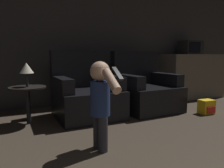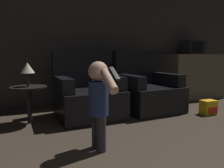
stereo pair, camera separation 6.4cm
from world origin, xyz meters
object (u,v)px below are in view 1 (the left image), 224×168
object	(u,v)px
toy_backpack	(207,107)
microwave	(190,48)
armchair_right	(145,91)
person_toddler	(100,99)
lamp	(26,69)
armchair_left	(86,95)

from	to	relation	value
toy_backpack	microwave	size ratio (longest dim) A/B	0.52
armchair_right	microwave	world-z (taller)	microwave
person_toddler	lamp	bearing A→B (deg)	20.00
microwave	lamp	distance (m)	3.41
armchair_left	microwave	distance (m)	2.68
armchair_left	armchair_right	distance (m)	1.04
microwave	lamp	world-z (taller)	microwave
toy_backpack	microwave	xyz separation A→B (m)	(0.72, 1.18, 0.98)
armchair_left	armchair_right	bearing A→B (deg)	-2.21
toy_backpack	microwave	world-z (taller)	microwave
armchair_right	microwave	size ratio (longest dim) A/B	2.26
armchair_left	lamp	distance (m)	0.93
armchair_left	toy_backpack	size ratio (longest dim) A/B	4.33
armchair_left	lamp	world-z (taller)	armchair_left
armchair_left	microwave	size ratio (longest dim) A/B	2.26
armchair_right	lamp	world-z (taller)	armchair_right
toy_backpack	lamp	world-z (taller)	lamp
microwave	lamp	size ratio (longest dim) A/B	1.38
person_toddler	toy_backpack	bearing A→B (deg)	-80.53
toy_backpack	person_toddler	bearing A→B (deg)	-163.53
armchair_left	armchair_right	size ratio (longest dim) A/B	1.00
toy_backpack	armchair_left	bearing A→B (deg)	160.33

